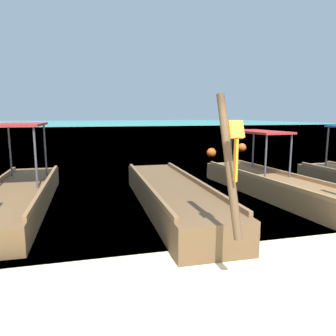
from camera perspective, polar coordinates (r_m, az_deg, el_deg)
The scene contains 7 objects.
ground at distance 4.24m, azimuth 15.05°, elevation -23.76°, with size 120.00×120.00×0.00m, color beige.
sea_water at distance 65.13m, azimuth -13.04°, elevation 7.12°, with size 120.00×120.00×0.00m, color #2DB29E.
longtail_boat_yellow_ribbon at distance 8.78m, azimuth -24.66°, elevation -4.38°, with size 1.46×6.76×2.80m.
longtail_boat_orange_ribbon at distance 8.00m, azimuth 0.67°, elevation -4.91°, with size 1.45×6.81×2.61m.
longtail_boat_blue_ribbon at distance 9.70m, azimuth 17.92°, elevation -2.75°, with size 1.68×6.70×2.39m.
mooring_buoy_near at distance 17.69m, azimuth 7.58°, elevation 2.66°, with size 0.50×0.50×0.50m.
mooring_buoy_far at distance 20.48m, azimuth 12.76°, elevation 3.48°, with size 0.54×0.54×0.54m.
Camera 1 is at (-1.84, -3.06, 2.30)m, focal length 34.92 mm.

